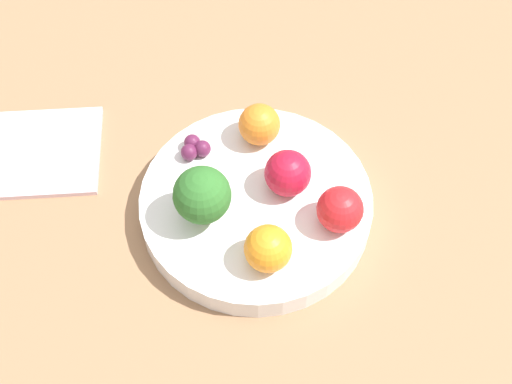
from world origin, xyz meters
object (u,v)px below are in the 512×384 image
Objects in this scene: apple_red at (289,175)px; apple_green at (340,209)px; bowl at (256,205)px; grape_cluster at (195,148)px; orange_back at (268,249)px; broccoli at (200,192)px; orange_front at (259,124)px; napkin at (35,153)px.

apple_red is 0.06m from apple_green.
apple_red is at bearing 26.65° from apple_green.
grape_cluster is (0.08, 0.04, 0.02)m from bowl.
orange_back is (-0.01, 0.08, -0.00)m from apple_green.
grape_cluster is (0.07, -0.02, -0.03)m from broccoli.
broccoli is at bearing 85.54° from apple_red.
grape_cluster is at bearing 83.36° from orange_front.
napkin is at bearing 36.46° from orange_back.
apple_green is at bearing -131.29° from napkin.
napkin is at bearing 60.51° from grape_cluster.
apple_red is at bearing -179.57° from orange_front.
bowl is at bearing -154.90° from grape_cluster.
orange_front reaches higher than grape_cluster.
broccoli reaches higher than apple_green.
bowl is 5.19× the size of orange_back.
orange_front is (0.07, 0.00, -0.00)m from apple_red.
apple_red reaches higher than orange_back.
broccoli is 1.41× the size of apple_red.
bowl is 7.33× the size of grape_cluster.
apple_red reaches higher than apple_green.
orange_back is (-0.07, 0.02, 0.04)m from bowl.
grape_cluster is (0.08, 0.07, -0.01)m from apple_red.
apple_red is (-0.01, -0.09, -0.01)m from broccoli.
broccoli reaches higher than apple_red.
orange_back is at bearing 165.43° from bowl.
apple_green is 0.26× the size of napkin.
grape_cluster is at bearing 25.10° from bowl.
grape_cluster is 0.18m from napkin.
orange_back is 0.26× the size of napkin.
grape_cluster is (0.14, 0.02, -0.01)m from orange_back.
apple_green is at bearing -143.93° from grape_cluster.
broccoli reaches higher than bowl.
napkin is at bearing 49.27° from bowl.
napkin is at bearing 48.71° from apple_green.
broccoli is at bearing 26.53° from orange_back.
apple_green is at bearing -118.14° from broccoli.
napkin is at bearing 53.51° from apple_red.
orange_front is 1.37× the size of grape_cluster.
broccoli is (0.00, 0.05, 0.05)m from bowl.
broccoli reaches higher than grape_cluster.
apple_red is 1.46× the size of grape_cluster.
broccoli is 1.45× the size of apple_green.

